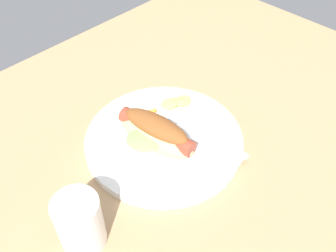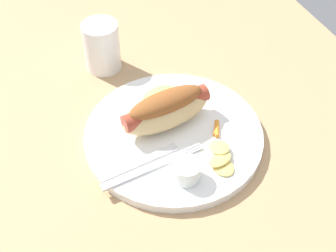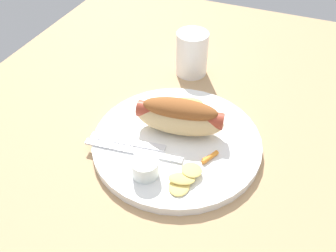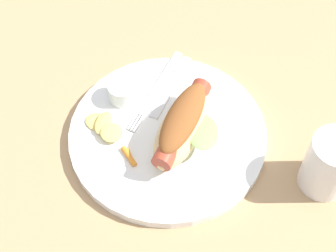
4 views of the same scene
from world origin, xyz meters
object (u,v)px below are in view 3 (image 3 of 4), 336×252
Objects in this scene: sauce_ramekin at (145,168)px; chips_pile at (184,179)px; hot_dog at (180,116)px; knife at (128,142)px; fork at (131,150)px; drinking_cup at (192,53)px; carrot_garnish at (210,157)px; plate at (176,144)px.

sauce_ramekin is 0.58× the size of chips_pile.
knife is (-6.40, 7.09, -3.14)cm from hot_dog.
hot_dog reaches higher than chips_pile.
fork is (-8.05, 5.63, -3.12)cm from hot_dog.
drinking_cup reaches higher than fork.
carrot_garnish is 0.36× the size of drinking_cup.
drinking_cup reaches higher than plate.
knife is at bearing 115.52° from plate.
sauce_ramekin is 1.25× the size of carrot_garnish.
chips_pile is at bearing -150.70° from plate.
plate is at bearing 17.58° from knife.
hot_dog is 11.84cm from sauce_ramekin.
fork is (3.57, 4.28, -1.29)cm from sauce_ramekin.
plate is 8.35cm from knife.
carrot_garnish reaches higher than fork.
sauce_ramekin is 0.32× the size of knife.
chips_pile is 6.50cm from carrot_garnish.
sauce_ramekin reaches higher than plate.
hot_dog is at bearing 48.36° from fork.
hot_dog is at bearing 34.17° from knife.
fork is 28.39cm from drinking_cup.
sauce_ramekin is (-11.62, 1.35, -1.83)cm from hot_dog.
carrot_garnish reaches higher than plate.
sauce_ramekin is at bearing 98.34° from chips_pile.
sauce_ramekin is 5.72cm from fork.
chips_pile is at bearing 159.37° from carrot_garnish.
chips_pile is (0.90, -6.17, -0.85)cm from sauce_ramekin.
sauce_ramekin is at bearing -50.20° from knife.
drinking_cup is (20.18, 4.94, -0.14)cm from hot_dog.
drinking_cup reaches higher than chips_pile.
plate is 1.71× the size of fork.
sauce_ramekin is 32.04cm from drinking_cup.
plate is at bearing -166.95° from drinking_cup.
knife is 1.81× the size of chips_pile.
chips_pile is at bearing -81.66° from sauce_ramekin.
drinking_cup reaches higher than sauce_ramekin.
hot_dog reaches higher than plate.
sauce_ramekin is at bearing -104.74° from hot_dog.
drinking_cup is (23.01, 5.33, 3.98)cm from plate.
chips_pile is 0.77× the size of drinking_cup.
sauce_ramekin is at bearing 129.53° from carrot_garnish.
fork reaches higher than plate.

